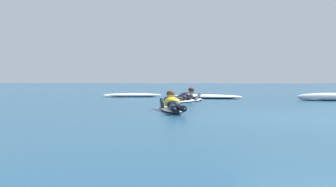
# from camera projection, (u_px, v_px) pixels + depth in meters

# --- Properties ---
(ground_plane) EXTENTS (120.00, 120.00, 0.00)m
(ground_plane) POSITION_uv_depth(u_px,v_px,m) (244.00, 96.00, 18.23)
(ground_plane) COLOR navy
(surfer_near) EXTENTS (0.84, 2.49, 0.54)m
(surfer_near) POSITION_uv_depth(u_px,v_px,m) (173.00, 105.00, 9.89)
(surfer_near) COLOR white
(surfer_near) RESTS_ON ground
(surfer_far) EXTENTS (1.48, 2.48, 0.54)m
(surfer_far) POSITION_uv_depth(u_px,v_px,m) (185.00, 98.00, 13.78)
(surfer_far) COLOR white
(surfer_far) RESTS_ON ground
(whitewater_front) EXTENTS (3.03, 1.86, 0.16)m
(whitewater_front) POSITION_uv_depth(u_px,v_px,m) (208.00, 97.00, 16.35)
(whitewater_front) COLOR white
(whitewater_front) RESTS_ON ground
(whitewater_mid_left) EXTENTS (2.36, 0.83, 0.29)m
(whitewater_mid_left) POSITION_uv_depth(u_px,v_px,m) (330.00, 97.00, 14.54)
(whitewater_mid_left) COLOR white
(whitewater_mid_left) RESTS_ON ground
(whitewater_mid_right) EXTENTS (2.62, 0.80, 0.17)m
(whitewater_mid_right) POSITION_uv_depth(u_px,v_px,m) (132.00, 95.00, 17.59)
(whitewater_mid_right) COLOR white
(whitewater_mid_right) RESTS_ON ground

